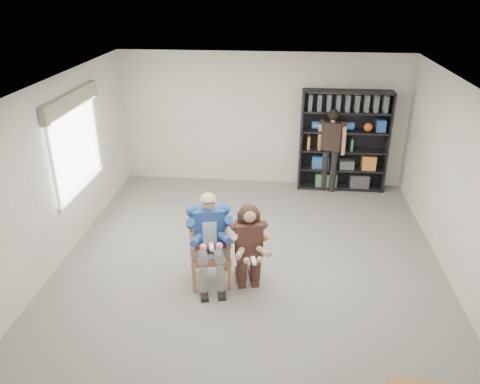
# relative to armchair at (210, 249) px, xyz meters

# --- Properties ---
(room_shell) EXTENTS (6.00, 7.00, 2.80)m
(room_shell) POSITION_rel_armchair_xyz_m (0.55, 0.33, 0.85)
(room_shell) COLOR beige
(room_shell) RESTS_ON ground
(floor) EXTENTS (6.00, 7.00, 0.01)m
(floor) POSITION_rel_armchair_xyz_m (0.55, 0.33, -0.55)
(floor) COLOR slate
(floor) RESTS_ON ground
(window_left) EXTENTS (0.16, 2.00, 1.75)m
(window_left) POSITION_rel_armchair_xyz_m (-2.40, 1.33, 1.08)
(window_left) COLOR white
(window_left) RESTS_ON room_shell
(armchair) EXTENTS (0.76, 0.75, 1.10)m
(armchair) POSITION_rel_armchair_xyz_m (0.00, 0.00, 0.00)
(armchair) COLOR #AD6F40
(armchair) RESTS_ON floor
(seated_man) EXTENTS (0.80, 0.98, 1.44)m
(seated_man) POSITION_rel_armchair_xyz_m (0.00, 0.00, 0.17)
(seated_man) COLOR #1D4792
(seated_man) RESTS_ON floor
(kneeling_woman) EXTENTS (0.74, 0.98, 1.31)m
(kneeling_woman) POSITION_rel_armchair_xyz_m (0.58, -0.12, 0.10)
(kneeling_woman) COLOR #39201A
(kneeling_woman) RESTS_ON floor
(bookshelf) EXTENTS (1.80, 0.38, 2.10)m
(bookshelf) POSITION_rel_armchair_xyz_m (2.25, 3.61, 0.50)
(bookshelf) COLOR black
(bookshelf) RESTS_ON floor
(standing_man) EXTENTS (0.61, 0.45, 1.76)m
(standing_man) POSITION_rel_armchair_xyz_m (1.99, 3.46, 0.33)
(standing_man) COLOR black
(standing_man) RESTS_ON floor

